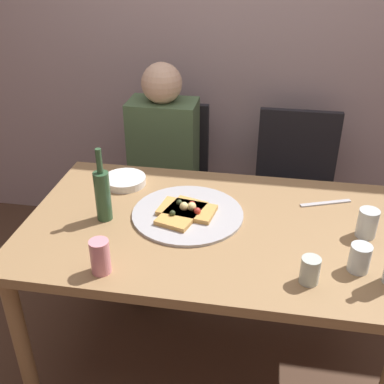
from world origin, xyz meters
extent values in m
plane|color=#513828|center=(0.00, 0.00, 0.00)|extent=(8.00, 8.00, 0.00)
cube|color=#B29EA3|center=(0.00, 1.20, 1.30)|extent=(6.00, 0.10, 2.60)
cube|color=#99754C|center=(0.00, 0.00, 0.74)|extent=(1.43, 0.88, 0.04)
cylinder|color=#99754C|center=(-0.66, -0.38, 0.36)|extent=(0.06, 0.06, 0.72)
cylinder|color=#99754C|center=(-0.66, 0.38, 0.36)|extent=(0.06, 0.06, 0.72)
cylinder|color=#99754C|center=(0.66, 0.38, 0.36)|extent=(0.06, 0.06, 0.72)
cylinder|color=#ADADB2|center=(-0.10, 0.05, 0.76)|extent=(0.44, 0.44, 0.01)
cube|color=tan|center=(-0.12, 0.03, 0.78)|extent=(0.19, 0.25, 0.02)
sphere|color=#EAD184|center=(-0.11, 0.05, 0.80)|extent=(0.04, 0.04, 0.04)
sphere|color=#2D381E|center=(-0.15, -0.01, 0.79)|extent=(0.02, 0.02, 0.02)
sphere|color=#B22D23|center=(-0.08, 0.07, 0.79)|extent=(0.03, 0.03, 0.03)
cube|color=tan|center=(-0.10, 0.05, 0.78)|extent=(0.24, 0.16, 0.02)
sphere|color=#EAD184|center=(-0.08, 0.05, 0.80)|extent=(0.04, 0.04, 0.04)
sphere|color=#2D381E|center=(-0.14, 0.08, 0.79)|extent=(0.02, 0.02, 0.02)
sphere|color=#B22D23|center=(-0.05, 0.03, 0.79)|extent=(0.03, 0.03, 0.03)
cylinder|color=#2D5133|center=(-0.41, -0.03, 0.86)|extent=(0.06, 0.06, 0.20)
cylinder|color=#2D5133|center=(-0.41, -0.03, 1.01)|extent=(0.02, 0.02, 0.10)
cylinder|color=silver|center=(0.58, 0.02, 0.81)|extent=(0.07, 0.07, 0.11)
cylinder|color=silver|center=(0.53, -0.19, 0.81)|extent=(0.07, 0.07, 0.10)
cylinder|color=#B7C6BC|center=(0.36, -0.28, 0.80)|extent=(0.06, 0.06, 0.09)
cylinder|color=pink|center=(-0.32, -0.34, 0.82)|extent=(0.07, 0.07, 0.12)
cylinder|color=white|center=(-0.42, 0.26, 0.77)|extent=(0.19, 0.19, 0.03)
cube|color=#B7B7BC|center=(0.45, 0.23, 0.76)|extent=(0.21, 0.10, 0.01)
cube|color=black|center=(-0.36, 0.76, 0.45)|extent=(0.44, 0.44, 0.05)
cube|color=black|center=(-0.36, 0.96, 0.68)|extent=(0.44, 0.04, 0.45)
cylinder|color=black|center=(-0.17, 0.57, 0.21)|extent=(0.04, 0.04, 0.42)
cylinder|color=black|center=(-0.55, 0.57, 0.21)|extent=(0.04, 0.04, 0.42)
cylinder|color=black|center=(-0.17, 0.95, 0.21)|extent=(0.04, 0.04, 0.42)
cylinder|color=black|center=(-0.55, 0.95, 0.21)|extent=(0.04, 0.04, 0.42)
cube|color=black|center=(0.36, 0.76, 0.45)|extent=(0.44, 0.44, 0.05)
cube|color=black|center=(0.36, 0.96, 0.68)|extent=(0.44, 0.04, 0.45)
cylinder|color=black|center=(0.55, 0.57, 0.21)|extent=(0.04, 0.04, 0.42)
cylinder|color=black|center=(0.17, 0.57, 0.21)|extent=(0.04, 0.04, 0.42)
cylinder|color=black|center=(0.55, 0.95, 0.21)|extent=(0.04, 0.04, 0.42)
cylinder|color=black|center=(0.17, 0.95, 0.21)|extent=(0.04, 0.04, 0.42)
cube|color=#4C6B47|center=(-0.36, 0.78, 0.71)|extent=(0.36, 0.22, 0.52)
sphere|color=beige|center=(-0.36, 0.78, 1.06)|extent=(0.21, 0.21, 0.21)
cylinder|color=black|center=(-0.28, 0.58, 0.45)|extent=(0.12, 0.40, 0.12)
cylinder|color=black|center=(-0.44, 0.58, 0.45)|extent=(0.12, 0.40, 0.12)
cylinder|color=black|center=(-0.28, 0.38, 0.23)|extent=(0.11, 0.11, 0.45)
cylinder|color=black|center=(-0.44, 0.38, 0.23)|extent=(0.11, 0.11, 0.45)
camera|label=1|loc=(0.19, -1.51, 1.76)|focal=44.13mm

